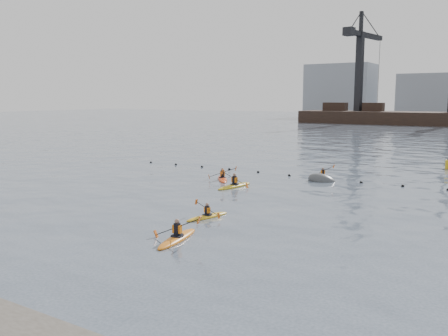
{
  "coord_description": "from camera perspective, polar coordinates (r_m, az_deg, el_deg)",
  "views": [
    {
      "loc": [
        13.85,
        -13.31,
        6.35
      ],
      "look_at": [
        1.1,
        7.18,
        2.8
      ],
      "focal_mm": 38.0,
      "sensor_mm": 36.0,
      "label": 1
    }
  ],
  "objects": [
    {
      "name": "ground",
      "position": [
        20.23,
        -13.73,
        -10.17
      ],
      "size": [
        400.0,
        400.0,
        0.0
      ],
      "primitive_type": "plane",
      "color": "#3B4856",
      "rests_on": "ground"
    },
    {
      "name": "float_line",
      "position": [
        39.12,
        9.94,
        -1.06
      ],
      "size": [
        33.24,
        0.73,
        0.24
      ],
      "color": "black",
      "rests_on": "ground"
    },
    {
      "name": "kayaker_0",
      "position": [
        21.8,
        -5.65,
        -8.32
      ],
      "size": [
        2.39,
        3.52,
        1.34
      ],
      "rotation": [
        0.0,
        0.0,
        0.18
      ],
      "color": "orange",
      "rests_on": "ground"
    },
    {
      "name": "kayaker_1",
      "position": [
        25.62,
        -2.03,
        -5.79
      ],
      "size": [
        1.91,
        2.91,
        0.98
      ],
      "rotation": [
        0.0,
        0.0,
        -0.26
      ],
      "color": "gold",
      "rests_on": "ground"
    },
    {
      "name": "kayaker_2",
      "position": [
        37.37,
        -0.18,
        -1.26
      ],
      "size": [
        2.5,
        3.07,
        1.19
      ],
      "rotation": [
        0.0,
        0.0,
        0.63
      ],
      "color": "#EE4616",
      "rests_on": "ground"
    },
    {
      "name": "kayaker_3",
      "position": [
        34.32,
        1.26,
        -2.11
      ],
      "size": [
        2.46,
        3.64,
        1.32
      ],
      "rotation": [
        0.0,
        0.0,
        -0.15
      ],
      "color": "gold",
      "rests_on": "ground"
    },
    {
      "name": "kayaker_5",
      "position": [
        39.36,
        11.79,
        -0.97
      ],
      "size": [
        2.18,
        2.57,
        1.14
      ],
      "rotation": [
        0.0,
        0.0,
        0.66
      ],
      "color": "#C68D17",
      "rests_on": "ground"
    },
    {
      "name": "mooring_buoy",
      "position": [
        37.52,
        11.71,
        -1.55
      ],
      "size": [
        2.59,
        1.67,
        1.56
      ],
      "primitive_type": "ellipsoid",
      "rotation": [
        0.0,
        0.21,
        0.15
      ],
      "color": "#37393C",
      "rests_on": "ground"
    }
  ]
}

